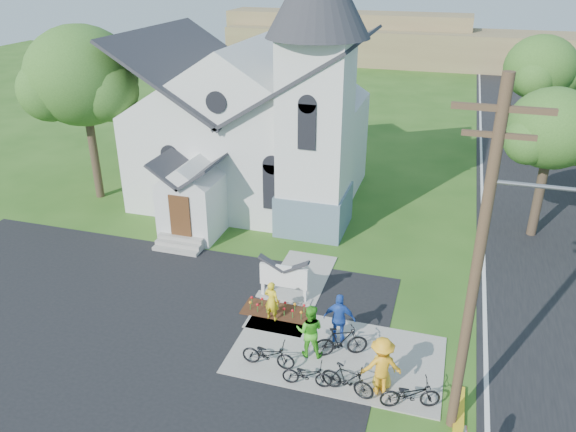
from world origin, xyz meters
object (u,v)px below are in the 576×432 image
(cyclist_0, at_px, (272,301))
(bike_3, at_px, (341,341))
(cyclist_3, at_px, (381,366))
(cyclist_1, at_px, (310,331))
(bike_1, at_px, (348,380))
(bike_2, at_px, (307,374))
(utility_pole, at_px, (481,261))
(bike_0, at_px, (268,354))
(church_sign, at_px, (284,277))
(cyclist_2, at_px, (339,319))
(cyclist_4, at_px, (383,365))
(bike_4, at_px, (410,394))

(cyclist_0, distance_m, bike_3, 3.12)
(cyclist_3, relative_size, bike_3, 1.06)
(cyclist_3, distance_m, bike_3, 2.07)
(cyclist_1, height_order, bike_1, cyclist_1)
(bike_2, distance_m, cyclist_3, 2.31)
(utility_pole, xyz_separation_m, bike_1, (-3.17, 0.31, -4.84))
(cyclist_1, relative_size, bike_3, 1.04)
(bike_0, bearing_deg, church_sign, 9.20)
(bike_1, xyz_separation_m, bike_2, (-1.27, -0.01, -0.10))
(cyclist_2, xyz_separation_m, bike_2, (-0.48, -2.42, -0.53))
(bike_2, bearing_deg, bike_0, 64.33)
(bike_0, relative_size, bike_3, 0.97)
(cyclist_1, xyz_separation_m, bike_2, (0.31, -1.46, -0.54))
(bike_1, height_order, cyclist_4, cyclist_4)
(cyclist_2, bearing_deg, church_sign, -40.23)
(cyclist_1, height_order, cyclist_3, cyclist_3)
(bike_2, bearing_deg, bike_4, -96.57)
(bike_4, bearing_deg, bike_3, 37.37)
(cyclist_3, bearing_deg, bike_3, -61.36)
(church_sign, distance_m, cyclist_4, 5.76)
(bike_0, xyz_separation_m, cyclist_4, (3.67, 0.15, 0.32))
(church_sign, distance_m, utility_pole, 9.18)
(bike_3, bearing_deg, bike_2, 134.38)
(church_sign, bearing_deg, bike_2, -64.21)
(church_sign, distance_m, bike_0, 4.00)
(bike_0, bearing_deg, cyclist_1, -50.32)
(cyclist_1, height_order, cyclist_4, cyclist_1)
(bike_1, bearing_deg, bike_2, 102.46)
(bike_3, distance_m, cyclist_4, 1.89)
(cyclist_0, distance_m, cyclist_4, 4.96)
(bike_2, xyz_separation_m, cyclist_4, (2.24, 0.65, 0.37))
(cyclist_4, distance_m, bike_4, 1.16)
(cyclist_0, xyz_separation_m, bike_4, (5.29, -2.98, -0.32))
(church_sign, distance_m, bike_4, 6.88)
(cyclist_1, bearing_deg, cyclist_2, -136.59)
(cyclist_3, bearing_deg, cyclist_4, -116.06)
(bike_0, bearing_deg, cyclist_3, -92.80)
(cyclist_4, xyz_separation_m, bike_4, (0.91, -0.65, -0.31))
(church_sign, bearing_deg, utility_pole, -35.60)
(utility_pole, height_order, cyclist_4, utility_pole)
(cyclist_0, relative_size, bike_0, 0.89)
(cyclist_0, bearing_deg, cyclist_4, 161.93)
(cyclist_0, xyz_separation_m, cyclist_4, (4.38, -2.33, -0.01))
(bike_0, distance_m, cyclist_1, 1.55)
(utility_pole, height_order, cyclist_3, utility_pole)
(church_sign, xyz_separation_m, cyclist_3, (4.33, -4.03, -0.00))
(bike_1, bearing_deg, cyclist_0, 60.89)
(cyclist_2, bearing_deg, utility_pole, 142.56)
(cyclist_0, xyz_separation_m, cyclist_3, (4.35, -2.61, 0.19))
(bike_2, relative_size, bike_4, 0.87)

